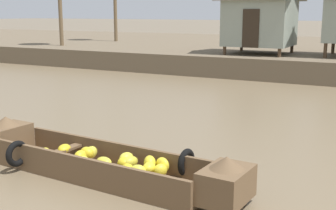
% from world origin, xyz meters
% --- Properties ---
extents(ground_plane, '(300.00, 300.00, 0.00)m').
position_xyz_m(ground_plane, '(0.00, 10.00, 0.00)').
color(ground_plane, '#726047').
extents(riverbank_strip, '(160.00, 20.00, 1.00)m').
position_xyz_m(riverbank_strip, '(0.00, 28.16, 0.50)').
color(riverbank_strip, brown).
rests_on(riverbank_strip, ground).
extents(banana_boat, '(5.97, 1.59, 0.86)m').
position_xyz_m(banana_boat, '(0.54, 5.14, 0.30)').
color(banana_boat, brown).
rests_on(banana_boat, ground).
extents(stilt_house_left, '(3.81, 3.49, 3.68)m').
position_xyz_m(stilt_house_left, '(-1.03, 20.85, 2.71)').
color(stilt_house_left, '#4C3826').
rests_on(stilt_house_left, riverbank_strip).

